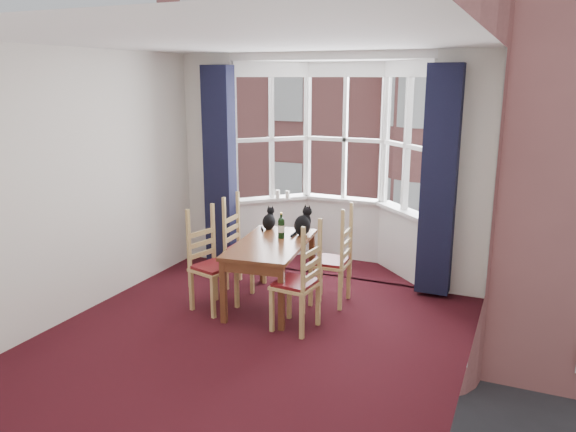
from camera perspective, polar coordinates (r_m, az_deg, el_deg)
The scene contains 22 objects.
floor at distance 5.50m, azimuth -4.62°, elevation -13.12°, with size 4.50×4.50×0.00m, color black.
ceiling at distance 4.91m, azimuth -5.28°, elevation 17.39°, with size 4.50×4.50×0.00m, color white.
wall_left at distance 6.22m, azimuth -21.37°, elevation 2.79°, with size 4.50×4.50×0.00m, color silver.
wall_right at distance 4.45m, azimuth 18.33°, elevation -1.09°, with size 4.50×4.50×0.00m, color silver.
wall_near at distance 3.31m, azimuth -23.95°, elevation -6.72°, with size 4.00×4.00×0.00m, color silver.
wall_back_pier_left at distance 7.76m, azimuth -7.74°, elevation 5.66°, with size 0.70×0.12×2.80m, color silver.
wall_back_pier_right at distance 6.68m, azimuth 17.31°, elevation 3.83°, with size 0.70×0.12×2.80m, color silver.
bay_window at distance 7.52m, azimuth 5.17°, elevation 5.47°, with size 2.76×0.94×2.80m.
curtain_left at distance 7.49m, azimuth -6.93°, elevation 5.01°, with size 0.38×0.22×2.60m, color black.
curtain_right at distance 6.54m, azimuth 15.09°, elevation 3.33°, with size 0.38×0.22×2.60m, color black.
dining_table at distance 6.24m, azimuth -1.74°, elevation -3.50°, with size 0.90×1.44×0.72m.
chair_left_near at distance 6.26m, azimuth -8.15°, elevation -5.10°, with size 0.50×0.51×0.92m.
chair_left_far at distance 6.85m, azimuth -5.04°, elevation -3.33°, with size 0.42×0.43×0.92m.
chair_right_near at distance 5.64m, azimuth 1.58°, elevation -7.15°, with size 0.44×0.46×0.92m.
chair_right_far at distance 6.32m, azimuth 5.13°, elevation -4.83°, with size 0.42×0.44×0.92m.
cat_left at distance 6.73m, azimuth -1.93°, elevation -0.46°, with size 0.17×0.22×0.28m.
cat_right at distance 6.48m, azimuth 1.53°, elevation -0.76°, with size 0.25×0.29×0.35m.
wine_bottle at distance 6.35m, azimuth -0.69°, elevation -1.12°, with size 0.08×0.08×0.30m.
candle_tall at distance 7.76m, azimuth -1.07°, elevation 2.24°, with size 0.06×0.06×0.11m, color white.
candle_short at distance 7.73m, azimuth -0.06°, elevation 2.19°, with size 0.06×0.06×0.11m, color white.
street at distance 37.60m, azimuth 19.45°, elevation 0.07°, with size 80.00×80.00×0.00m, color #333335.
tenement_building at distance 18.48m, azimuth 16.61°, elevation 10.58°, with size 18.40×7.80×15.20m.
Camera 1 is at (2.36, -4.30, 2.50)m, focal length 35.00 mm.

